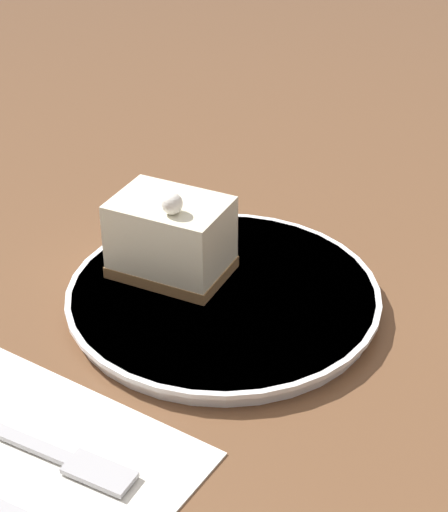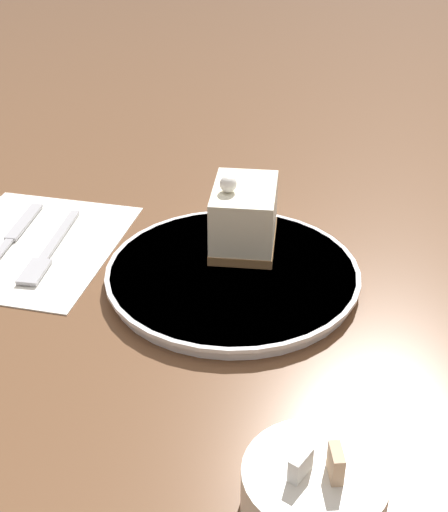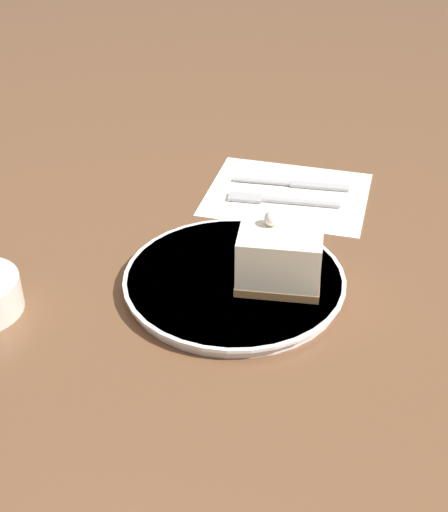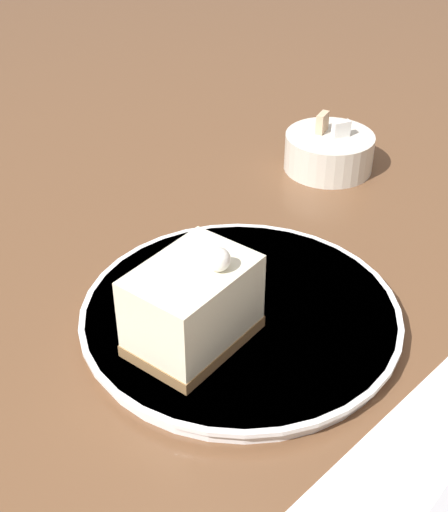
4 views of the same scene
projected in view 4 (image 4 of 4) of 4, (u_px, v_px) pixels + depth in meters
ground_plane at (231, 330)px, 0.58m from camera, size 4.00×4.00×0.00m
plate at (240, 316)px, 0.58m from camera, size 0.26×0.26×0.02m
cake_slice at (197, 308)px, 0.52m from camera, size 0.08×0.10×0.09m
sugar_bowl at (329, 152)px, 0.80m from camera, size 0.10×0.10×0.06m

